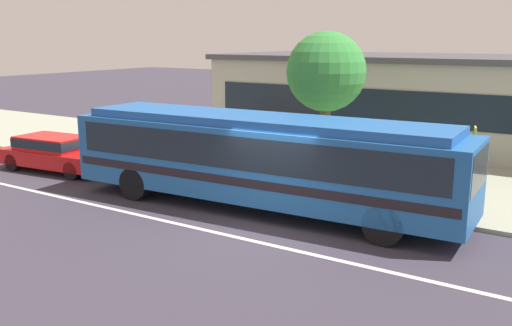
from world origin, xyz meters
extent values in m
plane|color=#38333F|center=(0.00, 0.00, 0.00)|extent=(120.00, 120.00, 0.00)
cube|color=#9A9D88|center=(0.00, 6.88, 0.06)|extent=(60.00, 8.00, 0.12)
cube|color=silver|center=(0.00, -0.80, 0.00)|extent=(56.00, 0.16, 0.01)
cube|color=#1F599F|center=(-1.07, 1.53, 1.45)|extent=(11.88, 3.01, 2.04)
cube|color=#2158A3|center=(-1.07, 1.53, 2.59)|extent=(10.93, 2.67, 0.24)
cube|color=#19232D|center=(-1.07, 1.53, 1.85)|extent=(11.18, 3.00, 0.90)
cube|color=black|center=(-1.07, 1.53, 1.08)|extent=(11.65, 3.02, 0.24)
cube|color=#19232D|center=(4.76, 1.82, 1.85)|extent=(0.22, 2.15, 0.98)
cylinder|color=black|center=(2.87, 2.81, 0.50)|extent=(1.01, 0.33, 1.00)
cylinder|color=black|center=(2.98, 0.65, 0.50)|extent=(1.01, 0.33, 1.00)
cylinder|color=black|center=(-4.89, 2.43, 0.50)|extent=(1.01, 0.33, 1.00)
cylinder|color=black|center=(-4.79, 0.27, 0.50)|extent=(1.01, 0.33, 1.00)
cube|color=red|center=(-9.97, 1.53, 0.52)|extent=(4.62, 2.21, 0.55)
cube|color=red|center=(-10.19, 1.51, 1.04)|extent=(2.64, 1.80, 0.50)
cube|color=#19232D|center=(-10.19, 1.51, 1.06)|extent=(2.69, 1.83, 0.32)
cylinder|color=black|center=(-8.58, 2.45, 0.32)|extent=(0.66, 0.28, 0.64)
cylinder|color=black|center=(-8.43, 0.90, 0.32)|extent=(0.66, 0.28, 0.64)
cylinder|color=black|center=(-11.51, 2.17, 0.32)|extent=(0.66, 0.28, 0.64)
cylinder|color=black|center=(-11.36, 0.61, 0.32)|extent=(0.66, 0.28, 0.64)
cylinder|color=#362C33|center=(-6.04, 3.31, 0.57)|extent=(0.14, 0.14, 0.90)
cylinder|color=#362C33|center=(-5.94, 3.44, 0.57)|extent=(0.14, 0.14, 0.90)
cylinder|color=red|center=(-5.99, 3.37, 1.34)|extent=(0.48, 0.48, 0.64)
sphere|color=#D7A088|center=(-5.99, 3.37, 1.77)|extent=(0.22, 0.22, 0.22)
cylinder|color=navy|center=(-1.79, 3.49, 0.57)|extent=(0.14, 0.14, 0.89)
cylinder|color=navy|center=(-1.92, 3.58, 0.57)|extent=(0.14, 0.14, 0.89)
cylinder|color=blue|center=(-1.86, 3.54, 1.29)|extent=(0.47, 0.47, 0.56)
sphere|color=#D1AA87|center=(-1.86, 3.54, 1.68)|extent=(0.21, 0.21, 0.21)
cylinder|color=gray|center=(4.33, 3.28, 1.33)|extent=(0.08, 0.08, 2.43)
cube|color=yellow|center=(4.33, 3.28, 2.35)|extent=(0.15, 0.44, 0.56)
cylinder|color=brown|center=(-1.26, 6.06, 1.44)|extent=(0.39, 0.39, 2.63)
sphere|color=#348539|center=(-1.26, 6.06, 3.71)|extent=(2.74, 2.74, 2.74)
cube|color=#A2A395|center=(0.81, 14.21, 1.92)|extent=(20.50, 7.76, 3.84)
cube|color=#19232D|center=(0.81, 10.31, 2.11)|extent=(18.86, 0.04, 1.38)
cube|color=#444247|center=(0.81, 14.21, 3.96)|extent=(20.90, 8.16, 0.24)
camera|label=1|loc=(7.39, -11.74, 4.84)|focal=39.81mm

